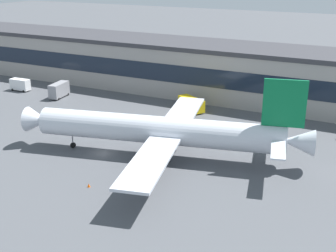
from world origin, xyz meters
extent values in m
plane|color=#4C4F54|center=(0.00, 0.00, 0.00)|extent=(600.00, 600.00, 0.00)
cube|color=#9E9993|center=(0.00, 49.55, 6.79)|extent=(185.24, 19.77, 13.58)
cube|color=#38383D|center=(0.00, 49.55, 14.18)|extent=(188.94, 20.17, 1.20)
cube|color=#192333|center=(0.00, 39.61, 7.47)|extent=(181.53, 0.16, 4.89)
cylinder|color=silver|center=(10.52, 3.72, 5.45)|extent=(48.05, 16.51, 5.41)
cone|color=silver|center=(-14.45, -2.28, 5.45)|extent=(5.94, 6.14, 5.14)
cone|color=silver|center=(35.75, 9.79, 5.45)|extent=(6.93, 6.13, 4.87)
cube|color=#0C723F|center=(32.94, 9.11, 12.49)|extent=(7.48, 2.26, 8.66)
cube|color=silver|center=(33.84, 3.21, 6.27)|extent=(4.61, 10.03, 0.30)
cube|color=silver|center=(31.06, 14.78, 6.27)|extent=(4.61, 10.03, 0.30)
cube|color=silver|center=(15.63, -8.97, 4.91)|extent=(10.90, 22.46, 0.50)
cube|color=silver|center=(9.30, 17.35, 4.91)|extent=(10.90, 22.46, 0.50)
cylinder|color=#99999E|center=(13.90, -6.04, 3.03)|extent=(5.04, 3.94, 2.98)
cylinder|color=#99999E|center=(9.09, 13.96, 3.03)|extent=(5.04, 3.94, 2.98)
cylinder|color=black|center=(-7.26, -0.55, 0.55)|extent=(1.19, 0.74, 1.10)
cylinder|color=slate|center=(-7.26, -0.55, 2.20)|extent=(0.24, 0.24, 2.75)
cylinder|color=black|center=(13.43, 1.92, 0.55)|extent=(1.19, 0.74, 1.10)
cylinder|color=slate|center=(13.43, 1.92, 2.20)|extent=(0.24, 0.24, 2.75)
cylinder|color=black|center=(12.29, 6.65, 0.55)|extent=(1.19, 0.74, 1.10)
cylinder|color=slate|center=(12.29, 6.65, 2.20)|extent=(0.24, 0.24, 2.75)
cube|color=white|center=(-49.25, 27.66, 1.95)|extent=(6.10, 2.65, 3.20)
cube|color=black|center=(-50.90, 27.59, 2.59)|extent=(2.19, 2.30, 0.80)
cylinder|color=black|center=(-51.30, 26.50, 0.35)|extent=(0.71, 0.33, 0.70)
cylinder|color=black|center=(-51.39, 28.65, 0.35)|extent=(0.71, 0.33, 0.70)
cylinder|color=black|center=(-47.10, 26.67, 0.35)|extent=(0.71, 0.33, 0.70)
cylinder|color=black|center=(-47.20, 28.83, 0.35)|extent=(0.71, 0.33, 0.70)
cube|color=yellow|center=(4.21, 33.21, 1.85)|extent=(8.63, 6.76, 3.00)
cube|color=black|center=(2.24, 34.41, 2.45)|extent=(3.85, 3.73, 0.75)
cylinder|color=black|center=(1.05, 33.67, 0.35)|extent=(0.75, 0.62, 0.70)
cylinder|color=black|center=(2.36, 35.82, 0.35)|extent=(0.75, 0.62, 0.70)
cylinder|color=black|center=(6.07, 30.61, 0.35)|extent=(0.75, 0.62, 0.70)
cylinder|color=black|center=(7.38, 32.76, 0.35)|extent=(0.75, 0.62, 0.70)
cube|color=gray|center=(-34.14, 27.32, 2.25)|extent=(3.63, 7.50, 3.80)
cube|color=black|center=(-33.85, 25.37, 3.01)|extent=(2.74, 2.84, 0.95)
cylinder|color=black|center=(-32.62, 25.00, 0.35)|extent=(0.40, 0.74, 0.70)
cylinder|color=black|center=(-34.93, 24.66, 0.35)|extent=(0.40, 0.74, 0.70)
cylinder|color=black|center=(-33.36, 29.99, 0.35)|extent=(0.40, 0.74, 0.70)
cylinder|color=black|center=(-35.67, 29.64, 0.35)|extent=(0.40, 0.74, 0.70)
cone|color=#F2590C|center=(6.10, -13.23, 0.33)|extent=(0.53, 0.53, 0.66)
camera|label=1|loc=(48.99, -67.54, 35.60)|focal=47.81mm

